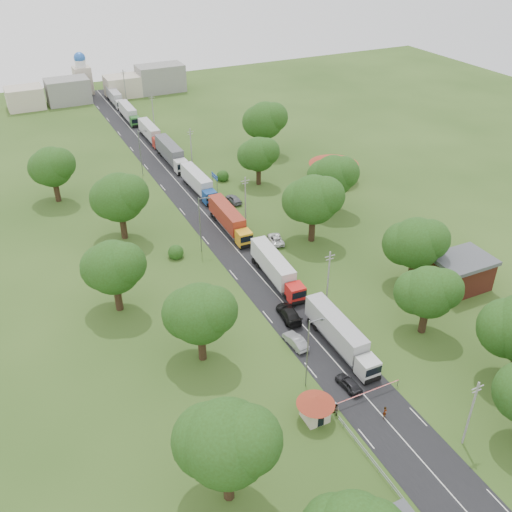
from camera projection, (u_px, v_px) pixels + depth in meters
ground at (271, 289)px, 86.76m from camera, size 260.00×260.00×0.00m
road at (220, 231)px, 102.05m from camera, size 8.00×200.00×0.04m
boom_barrier at (358, 396)px, 66.68m from camera, size 9.22×0.35×1.18m
guard_booth at (316, 405)px, 63.85m from camera, size 4.40×4.40×3.45m
guard_rail at (383, 479)px, 58.16m from camera, size 0.10×17.00×1.70m
info_sign at (215, 179)px, 113.86m from camera, size 0.12×3.10×4.10m
pole_0 at (471, 413)px, 59.57m from camera, size 1.60×0.24×9.00m
pole_1 at (328, 278)px, 80.97m from camera, size 1.60×0.24×9.00m
pole_2 at (245, 199)px, 102.38m from camera, size 1.60×0.24×9.00m
pole_3 at (191, 148)px, 123.78m from camera, size 1.60×0.24×9.00m
pole_4 at (153, 112)px, 145.19m from camera, size 1.60×0.24×9.00m
pole_5 at (125, 85)px, 166.60m from camera, size 1.60×0.24×9.00m
lamp_0 at (309, 350)px, 66.57m from camera, size 2.03×0.22×10.00m
lamp_1 at (201, 222)px, 93.32m from camera, size 2.03×0.22×10.00m
lamp_2 at (141, 151)px, 120.08m from camera, size 2.03×0.22×10.00m
tree_2 at (428, 292)px, 74.80m from camera, size 8.00×8.00×10.10m
tree_3 at (416, 243)px, 84.34m from camera, size 8.80×8.80×11.07m
tree_4 at (313, 199)px, 95.20m from camera, size 9.60×9.60×12.05m
tree_5 at (333, 176)px, 104.96m from camera, size 8.80×8.80×11.07m
tree_6 at (258, 154)px, 115.69m from camera, size 8.00×8.00×10.10m
tree_7 at (265, 120)px, 129.84m from camera, size 9.60×9.60×12.05m
tree_9 at (226, 442)px, 52.41m from camera, size 9.60×9.60×12.05m
tree_10 at (199, 313)px, 69.87m from camera, size 8.80×8.80×11.07m
tree_11 at (113, 267)px, 78.75m from camera, size 8.80×8.80×11.07m
tree_12 at (119, 197)px, 95.94m from camera, size 9.60×9.60×12.05m
tree_13 at (52, 167)px, 108.59m from camera, size 8.80×8.80×11.07m
house_brick at (461, 272)px, 85.81m from camera, size 8.60×6.60×5.20m
house_cream at (334, 164)px, 118.87m from camera, size 10.08×10.08×5.80m
distant_town at (105, 87)px, 169.27m from camera, size 52.00×8.00×8.00m
church at (82, 76)px, 172.65m from camera, size 5.00×5.00×12.30m
truck_0 at (340, 334)px, 74.33m from camera, size 2.64×14.69×4.07m
truck_1 at (276, 268)px, 87.71m from camera, size 3.11×14.65×4.05m
truck_2 at (229, 219)px, 101.33m from camera, size 2.73×14.62×4.05m
truck_3 at (198, 182)px, 114.74m from camera, size 2.67×14.28×3.95m
truck_4 at (171, 153)px, 127.73m from camera, size 2.70×15.64×4.34m
truck_5 at (151, 132)px, 139.82m from camera, size 2.39×13.90×3.86m
truck_6 at (129, 113)px, 152.94m from camera, size 2.47×13.76×3.81m
truck_7 at (115, 97)px, 165.24m from camera, size 2.57×13.68×3.79m
car_lane_front at (349, 383)px, 68.77m from camera, size 1.92×4.05×1.34m
car_lane_mid at (296, 341)px, 75.33m from camera, size 1.87×4.52×1.46m
car_lane_rear at (289, 313)px, 80.25m from camera, size 2.93×5.86×1.63m
car_verge_near at (276, 239)px, 98.22m from camera, size 3.18×5.13×1.33m
car_verge_far at (234, 199)px, 111.27m from camera, size 2.08×4.58×1.52m
pedestrian_near at (385, 412)px, 64.69m from camera, size 0.69×0.62×1.59m
pedestrian_booth at (336, 410)px, 64.98m from camera, size 0.77×0.90×1.64m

